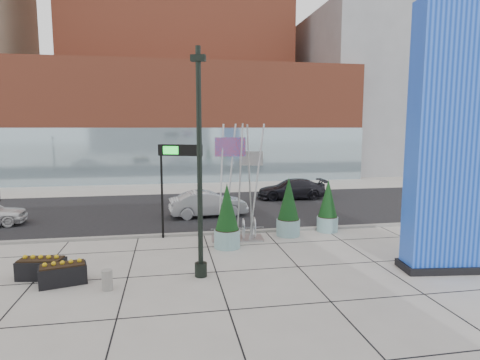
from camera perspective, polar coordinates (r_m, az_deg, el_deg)
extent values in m
plane|color=#9E9991|center=(15.29, -7.67, -11.78)|extent=(160.00, 160.00, 0.00)
cube|color=black|center=(24.94, -8.69, -4.21)|extent=(80.00, 12.00, 0.02)
cube|color=gray|center=(19.09, -8.21, -7.67)|extent=(80.00, 0.30, 0.12)
cube|color=brown|center=(41.46, -8.07, 8.07)|extent=(34.00, 10.00, 11.00)
cube|color=#8CA5B2|center=(36.75, -7.71, 3.47)|extent=(34.00, 0.60, 5.00)
cube|color=slate|center=(53.63, 19.98, 11.29)|extent=(20.00, 18.00, 18.00)
cube|color=#0B36B3|center=(15.47, 27.53, 5.06)|extent=(2.66, 1.31, 9.20)
cube|color=black|center=(16.22, 26.56, -10.90)|extent=(2.88, 1.54, 0.26)
cylinder|color=black|center=(13.21, -5.78, 2.10)|extent=(0.17, 0.17, 7.59)
cylinder|color=black|center=(14.00, -5.58, -12.56)|extent=(0.42, 0.42, 0.47)
cube|color=black|center=(13.33, -5.98, 16.87)|extent=(0.52, 0.35, 0.21)
cube|color=#B8BBBD|center=(18.37, -0.37, -8.29)|extent=(2.39, 1.36, 0.06)
cylinder|color=#B8BBBD|center=(17.53, -2.61, -0.45)|extent=(0.08, 0.08, 5.22)
cylinder|color=#B8BBBD|center=(17.95, -1.45, -0.26)|extent=(0.08, 0.08, 5.22)
cylinder|color=#B8BBBD|center=(17.76, 0.01, -0.34)|extent=(0.08, 0.08, 5.22)
cylinder|color=#B8BBBD|center=(18.15, 1.30, -0.17)|extent=(0.08, 0.08, 5.22)
cylinder|color=#B8BBBD|center=(17.75, 2.42, -0.35)|extent=(0.08, 0.08, 5.22)
torus|color=#B8BBBD|center=(18.04, -2.78, -7.05)|extent=(0.16, 0.95, 0.95)
torus|color=#B8BBBD|center=(18.31, -1.24, -6.83)|extent=(0.16, 0.95, 0.95)
torus|color=#B8BBBD|center=(18.20, 0.50, -6.92)|extent=(0.16, 0.95, 0.95)
torus|color=#B8BBBD|center=(18.50, 1.98, -6.68)|extent=(0.16, 0.95, 0.95)
cube|color=red|center=(17.65, -1.39, 4.72)|extent=(1.36, 0.08, 0.83)
cube|color=#B8BBBD|center=(17.95, 1.54, 3.09)|extent=(1.03, 0.25, 0.63)
cylinder|color=gray|center=(13.48, -18.36, -13.34)|extent=(0.33, 0.33, 0.64)
cylinder|color=black|center=(18.46, -11.04, -1.73)|extent=(0.10, 0.10, 4.23)
cube|color=black|center=(18.26, -8.33, 4.28)|extent=(1.94, 0.92, 0.50)
cube|color=#19D833|center=(18.14, -9.60, 4.23)|extent=(0.66, 0.28, 0.35)
cylinder|color=#86B1B4|center=(20.09, 12.31, -6.13)|extent=(1.02, 1.02, 0.71)
cylinder|color=black|center=(20.01, 12.34, -5.14)|extent=(0.94, 0.94, 0.06)
cone|color=black|center=(19.84, 12.41, -2.55)|extent=(0.92, 0.92, 1.83)
cylinder|color=#86B1B4|center=(19.01, 6.86, -6.71)|extent=(1.10, 1.10, 0.77)
cylinder|color=black|center=(18.92, 6.88, -5.58)|extent=(1.01, 1.01, 0.07)
cone|color=black|center=(18.72, 6.92, -2.63)|extent=(0.99, 0.99, 1.98)
cylinder|color=#86B1B4|center=(17.04, -1.84, -8.33)|extent=(1.09, 1.09, 0.77)
cylinder|color=black|center=(16.94, -1.85, -7.09)|extent=(1.01, 1.01, 0.07)
cone|color=black|center=(16.72, -1.86, -3.82)|extent=(0.98, 0.98, 1.97)
cube|color=black|center=(15.30, -26.39, -11.25)|extent=(1.56, 0.96, 0.63)
cube|color=black|center=(15.20, -26.46, -10.06)|extent=(1.44, 0.84, 0.06)
cube|color=black|center=(14.46, -23.87, -12.23)|extent=(1.57, 1.06, 0.61)
cube|color=black|center=(14.36, -23.94, -11.00)|extent=(1.44, 0.93, 0.06)
imported|color=#B1B4B9|center=(22.82, -4.55, -3.42)|extent=(4.50, 1.97, 1.44)
imported|color=black|center=(28.54, 7.29, -1.30)|extent=(4.88, 2.14, 1.39)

